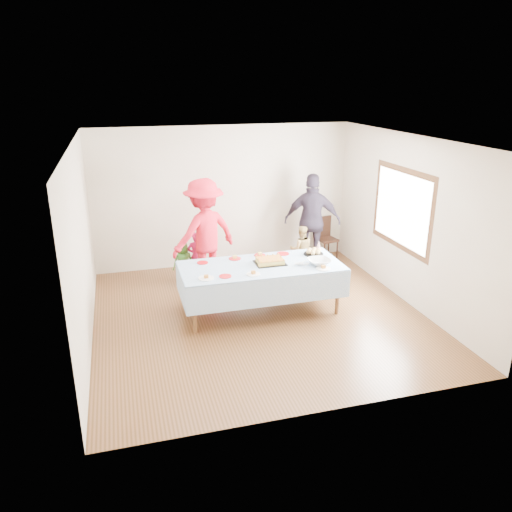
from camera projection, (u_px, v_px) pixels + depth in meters
The scene contains 22 objects.
ground at pixel (259, 315), 7.82m from camera, with size 5.00×5.00×0.00m, color #492F14.
room_walls at pixel (263, 205), 7.24m from camera, with size 5.04×5.04×2.72m.
party_table at pixel (261, 269), 7.72m from camera, with size 2.50×1.10×0.78m.
birthday_cake at pixel (270, 261), 7.77m from camera, with size 0.47×0.36×0.08m.
rolls_tray at pixel (313, 252), 8.16m from camera, with size 0.32×0.32×0.10m.
punch_bowl at pixel (319, 262), 7.73m from camera, with size 0.35×0.35×0.09m, color silver.
party_hat at pixel (318, 245), 8.39m from camera, with size 0.09×0.09×0.15m, color white.
fork_pile at pixel (301, 264), 7.68m from camera, with size 0.24×0.18×0.07m, color white, non-canonical shape.
plate_red_far_a at pixel (203, 263), 7.80m from camera, with size 0.17×0.17×0.01m, color red.
plate_red_far_b at pixel (235, 259), 7.97m from camera, with size 0.19×0.19×0.01m, color red.
plate_red_far_c at pixel (260, 255), 8.12m from camera, with size 0.19×0.19×0.01m, color red.
plate_red_far_d at pixel (283, 254), 8.20m from camera, with size 0.20×0.20×0.01m, color red.
plate_red_near at pixel (225, 276), 7.26m from camera, with size 0.18×0.18×0.01m, color red.
plate_white_left at pixel (206, 278), 7.19m from camera, with size 0.23×0.23×0.01m, color white.
plate_white_mid at pixel (253, 274), 7.34m from camera, with size 0.21×0.21×0.01m, color white.
plate_white_right at pixel (323, 268), 7.56m from camera, with size 0.22×0.22×0.01m, color white.
dining_chair at pixel (325, 235), 10.24m from camera, with size 0.43×0.43×0.85m.
toddler_left at pixel (196, 256), 9.07m from camera, with size 0.33×0.22×0.90m, color #DC1B5C.
toddler_mid at pixel (183, 262), 8.96m from camera, with size 0.38×0.25×0.78m, color #357527.
toddler_right at pixel (301, 249), 9.46m from camera, with size 0.44×0.34×0.90m, color tan.
adult_left at pixel (204, 233), 8.73m from camera, with size 1.23×0.71×1.91m, color red.
adult_right at pixel (312, 221), 9.59m from camera, with size 1.07×0.45×1.83m, color #2F2736.
Camera 1 is at (-1.94, -6.78, 3.50)m, focal length 35.00 mm.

